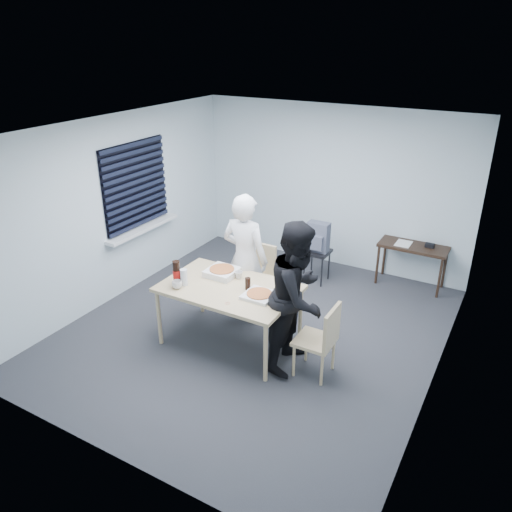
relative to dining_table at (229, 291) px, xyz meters
The scene contains 19 objects.
room 2.32m from the dining_table, 159.06° to the left, with size 5.00×5.00×5.00m.
dining_table is the anchor object (origin of this frame).
chair_far 1.08m from the dining_table, 99.32° to the left, with size 0.42×0.42×0.89m.
chair_right 1.26m from the dining_table, ahead, with size 0.42×0.42×0.89m.
person_white 0.64m from the dining_table, 102.44° to the left, with size 0.65×0.42×1.77m, color silver.
person_black 0.91m from the dining_table, ahead, with size 0.86×0.47×1.77m, color black.
side_table 3.10m from the dining_table, 59.53° to the left, with size 1.00×0.45×0.67m.
stool 2.14m from the dining_table, 82.82° to the left, with size 0.37×0.37×0.52m.
backpack 2.11m from the dining_table, 82.77° to the left, with size 0.33×0.24×0.46m.
pizza_box_a 0.35m from the dining_table, 137.78° to the left, with size 0.37×0.37×0.09m.
pizza_box_b 0.44m from the dining_table, ahead, with size 0.35×0.35×0.05m.
mug_a 0.63m from the dining_table, 147.26° to the right, with size 0.12×0.12×0.10m, color silver.
mug_b 0.27m from the dining_table, 94.39° to the left, with size 0.10×0.10×0.09m, color silver.
cola_glass 0.27m from the dining_table, 15.14° to the left, with size 0.07×0.07×0.15m, color black.
soda_bottle 0.67m from the dining_table, 158.27° to the right, with size 0.09×0.09×0.30m.
plastic_cups 0.57m from the dining_table, 156.23° to the right, with size 0.09×0.09×0.21m, color silver.
rubber_band 0.40m from the dining_table, 60.42° to the right, with size 0.05×0.05×0.00m, color red.
papers 3.01m from the dining_table, 61.87° to the left, with size 0.22×0.30×0.00m, color white.
black_box 3.26m from the dining_table, 56.62° to the left, with size 0.13×0.09×0.06m, color black.
Camera 1 is at (2.76, -4.85, 3.60)m, focal length 35.00 mm.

